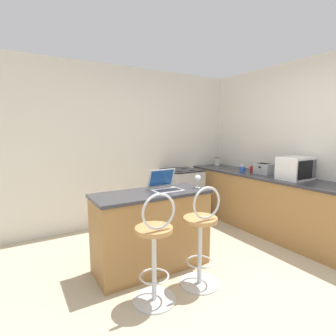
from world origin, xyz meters
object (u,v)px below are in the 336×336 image
object	(u,v)px
storage_jar	(217,161)
wine_glass_short	(198,178)
stove_range	(182,194)
mug_red	(252,169)
bar_stool_near	(155,251)
mug_blue	(243,170)
microwave	(296,168)
toaster	(263,169)
bar_stool_far	(201,239)
mug_white	(243,167)
laptop	(165,185)

from	to	relation	value
storage_jar	wine_glass_short	distance (m)	2.16
stove_range	mug_red	xyz separation A→B (m)	(0.87, -0.81, 0.49)
bar_stool_near	stove_range	bearing A→B (deg)	50.39
bar_stool_near	mug_blue	bearing A→B (deg)	25.78
microwave	toaster	distance (m)	0.53
bar_stool_near	storage_jar	xyz separation A→B (m)	(2.43, 1.95, 0.48)
mug_blue	microwave	bearing A→B (deg)	-79.47
microwave	bar_stool_far	bearing A→B (deg)	-172.87
bar_stool_far	microwave	world-z (taller)	microwave
bar_stool_far	mug_white	bearing A→B (deg)	33.94
bar_stool_near	mug_white	xyz separation A→B (m)	(2.44, 1.29, 0.44)
laptop	wine_glass_short	distance (m)	0.41
toaster	mug_blue	distance (m)	0.34
microwave	mug_red	distance (m)	0.80
bar_stool_near	toaster	xyz separation A→B (m)	(2.34, 0.76, 0.48)
microwave	toaster	size ratio (longest dim) A/B	1.64
bar_stool_far	storage_jar	bearing A→B (deg)	45.60
bar_stool_far	mug_blue	xyz separation A→B (m)	(1.67, 1.06, 0.44)
mug_blue	wine_glass_short	size ratio (longest dim) A/B	0.67
microwave	mug_red	size ratio (longest dim) A/B	4.82
stove_range	mug_white	bearing A→B (deg)	-29.97
storage_jar	mug_red	size ratio (longest dim) A/B	1.77
toaster	mug_white	size ratio (longest dim) A/B	2.69
mug_white	stove_range	bearing A→B (deg)	150.03
laptop	mug_blue	size ratio (longest dim) A/B	3.17
mug_white	wine_glass_short	bearing A→B (deg)	-153.34
bar_stool_near	toaster	world-z (taller)	toaster
stove_range	storage_jar	bearing A→B (deg)	7.34
bar_stool_near	microwave	xyz separation A→B (m)	(2.35, 0.23, 0.55)
mug_blue	mug_white	world-z (taller)	mug_blue
stove_range	wine_glass_short	world-z (taller)	wine_glass_short
laptop	microwave	size ratio (longest dim) A/B	0.73
bar_stool_near	laptop	bearing A→B (deg)	53.10
bar_stool_far	wine_glass_short	distance (m)	0.77
storage_jar	wine_glass_short	world-z (taller)	storage_jar
laptop	wine_glass_short	world-z (taller)	laptop
toaster	stove_range	distance (m)	1.45
stove_range	microwave	bearing A→B (deg)	-62.39
bar_stool_far	laptop	size ratio (longest dim) A/B	3.14
microwave	wine_glass_short	distance (m)	1.54
mug_white	toaster	bearing A→B (deg)	-101.47
laptop	mug_white	world-z (taller)	laptop
laptop	bar_stool_far	bearing A→B (deg)	-82.73
stove_range	mug_blue	world-z (taller)	mug_blue
mug_blue	wine_glass_short	world-z (taller)	wine_glass_short
bar_stool_far	mug_blue	world-z (taller)	bar_stool_far
laptop	mug_red	bearing A→B (deg)	12.44
bar_stool_far	mug_white	world-z (taller)	bar_stool_far
bar_stool_near	storage_jar	distance (m)	3.15
bar_stool_far	stove_range	bearing A→B (deg)	61.53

